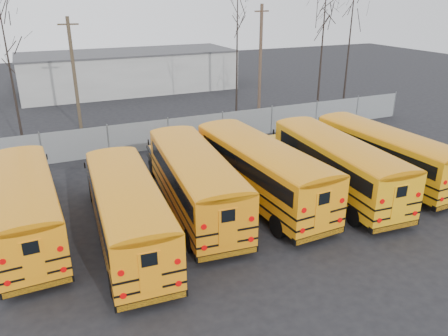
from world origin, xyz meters
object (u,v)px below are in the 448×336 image
bus_c (194,176)px  utility_pole_right (260,57)px  bus_f (383,150)px  utility_pole_left (74,73)px  bus_b (127,206)px  bus_e (335,160)px  bus_a (25,201)px  bus_d (259,166)px

bus_c → utility_pole_right: utility_pole_right is taller
bus_f → utility_pole_left: size_ratio=1.28×
utility_pole_left → utility_pole_right: 15.76m
utility_pole_left → bus_c: bearing=-75.5°
bus_b → bus_c: 3.91m
bus_e → utility_pole_left: utility_pole_left is taller
bus_b → utility_pole_left: utility_pole_left is taller
bus_c → utility_pole_right: bearing=58.3°
bus_a → utility_pole_right: utility_pole_right is taller
bus_a → bus_c: (7.29, -0.58, 0.11)m
utility_pole_left → utility_pole_right: size_ratio=0.92×
bus_b → bus_c: size_ratio=0.95×
bus_e → bus_f: 3.57m
utility_pole_right → utility_pole_left: bearing=164.8°
bus_d → utility_pole_right: utility_pole_right is taller
bus_c → bus_d: size_ratio=0.98×
bus_b → utility_pole_right: size_ratio=1.18×
utility_pole_right → bus_b: bearing=-146.4°
bus_f → utility_pole_left: bearing=126.4°
bus_b → bus_f: size_ratio=1.00×
bus_d → bus_f: bearing=-6.3°
bus_d → bus_f: (7.54, -0.45, -0.11)m
utility_pole_left → bus_d: bearing=-65.1°
bus_b → utility_pole_left: bearing=92.5°
bus_c → bus_f: bus_c is taller
bus_a → bus_b: size_ratio=0.98×
bus_f → utility_pole_right: (1.70, 17.31, 2.90)m
bus_d → bus_f: size_ratio=1.07×
bus_e → utility_pole_left: (-10.50, 17.71, 2.47)m
bus_c → bus_a: bearing=-179.2°
bus_c → bus_e: bus_c is taller
bus_f → utility_pole_left: 22.46m
bus_b → utility_pole_right: utility_pole_right is taller
bus_a → bus_b: 4.37m
bus_d → bus_c: bearing=173.7°
bus_b → bus_d: bearing=15.6°
bus_f → bus_c: bearing=174.0°
bus_f → bus_b: bearing=-178.6°
bus_e → bus_a: bearing=177.7°
bus_b → bus_d: bus_d is taller
bus_c → bus_e: bearing=-2.7°
bus_f → utility_pole_left: utility_pole_left is taller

